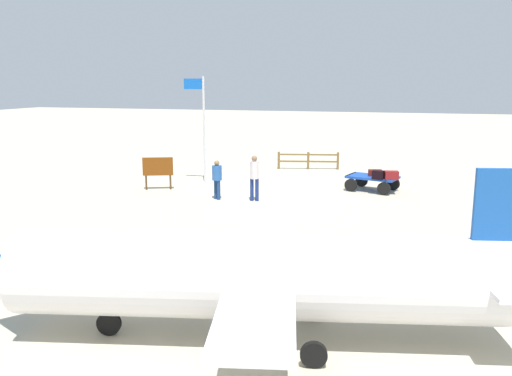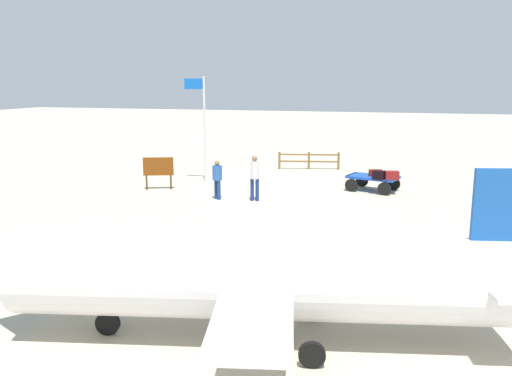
{
  "view_description": "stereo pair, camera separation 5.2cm",
  "coord_description": "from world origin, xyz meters",
  "px_view_note": "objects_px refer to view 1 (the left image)",
  "views": [
    {
      "loc": [
        -5.29,
        22.16,
        4.48
      ],
      "look_at": [
        -0.55,
        6.0,
        1.11
      ],
      "focal_mm": 37.17,
      "sensor_mm": 36.0,
      "label": 1
    },
    {
      "loc": [
        -5.34,
        22.14,
        4.48
      ],
      "look_at": [
        -0.55,
        6.0,
        1.11
      ],
      "focal_mm": 37.17,
      "sensor_mm": 36.0,
      "label": 2
    }
  ],
  "objects_px": {
    "suitcase_grey": "(375,173)",
    "airplane_near": "(245,276)",
    "luggage_cart": "(372,180)",
    "flagpole": "(202,121)",
    "signboard": "(158,168)",
    "suitcase_tan": "(378,175)",
    "worker_trailing": "(254,175)",
    "suitcase_olive": "(391,175)",
    "worker_lead": "(217,176)"
  },
  "relations": [
    {
      "from": "luggage_cart",
      "to": "signboard",
      "type": "distance_m",
      "value": 9.02
    },
    {
      "from": "airplane_near",
      "to": "flagpole",
      "type": "bearing_deg",
      "value": -65.22
    },
    {
      "from": "flagpole",
      "to": "airplane_near",
      "type": "bearing_deg",
      "value": 114.78
    },
    {
      "from": "suitcase_tan",
      "to": "airplane_near",
      "type": "relative_size",
      "value": 0.05
    },
    {
      "from": "luggage_cart",
      "to": "suitcase_grey",
      "type": "distance_m",
      "value": 0.32
    },
    {
      "from": "worker_lead",
      "to": "worker_trailing",
      "type": "height_order",
      "value": "worker_trailing"
    },
    {
      "from": "suitcase_tan",
      "to": "suitcase_olive",
      "type": "bearing_deg",
      "value": -166.81
    },
    {
      "from": "suitcase_olive",
      "to": "worker_trailing",
      "type": "distance_m",
      "value": 5.65
    },
    {
      "from": "worker_lead",
      "to": "flagpole",
      "type": "bearing_deg",
      "value": -59.42
    },
    {
      "from": "luggage_cart",
      "to": "airplane_near",
      "type": "xyz_separation_m",
      "value": [
        1.16,
        14.0,
        0.72
      ]
    },
    {
      "from": "worker_lead",
      "to": "worker_trailing",
      "type": "bearing_deg",
      "value": -174.8
    },
    {
      "from": "airplane_near",
      "to": "signboard",
      "type": "xyz_separation_m",
      "value": [
        7.55,
        -11.7,
        -0.28
      ]
    },
    {
      "from": "suitcase_grey",
      "to": "worker_trailing",
      "type": "height_order",
      "value": "worker_trailing"
    },
    {
      "from": "worker_trailing",
      "to": "flagpole",
      "type": "height_order",
      "value": "flagpole"
    },
    {
      "from": "suitcase_tan",
      "to": "flagpole",
      "type": "bearing_deg",
      "value": -3.55
    },
    {
      "from": "suitcase_tan",
      "to": "suitcase_grey",
      "type": "xyz_separation_m",
      "value": [
        0.15,
        -0.75,
        -0.04
      ]
    },
    {
      "from": "suitcase_grey",
      "to": "suitcase_tan",
      "type": "bearing_deg",
      "value": 101.68
    },
    {
      "from": "worker_lead",
      "to": "flagpole",
      "type": "distance_m",
      "value": 4.12
    },
    {
      "from": "luggage_cart",
      "to": "flagpole",
      "type": "xyz_separation_m",
      "value": [
        7.51,
        0.23,
        2.31
      ]
    },
    {
      "from": "suitcase_olive",
      "to": "airplane_near",
      "type": "height_order",
      "value": "airplane_near"
    },
    {
      "from": "suitcase_olive",
      "to": "airplane_near",
      "type": "relative_size",
      "value": 0.06
    },
    {
      "from": "worker_trailing",
      "to": "airplane_near",
      "type": "distance_m",
      "value": 11.17
    },
    {
      "from": "suitcase_grey",
      "to": "airplane_near",
      "type": "distance_m",
      "value": 14.1
    },
    {
      "from": "suitcase_tan",
      "to": "worker_lead",
      "type": "relative_size",
      "value": 0.31
    },
    {
      "from": "luggage_cart",
      "to": "suitcase_olive",
      "type": "xyz_separation_m",
      "value": [
        -0.8,
        0.58,
        0.33
      ]
    },
    {
      "from": "suitcase_tan",
      "to": "suitcase_grey",
      "type": "distance_m",
      "value": 0.77
    },
    {
      "from": "airplane_near",
      "to": "flagpole",
      "type": "distance_m",
      "value": 15.25
    },
    {
      "from": "suitcase_tan",
      "to": "suitcase_grey",
      "type": "bearing_deg",
      "value": -78.32
    },
    {
      "from": "suitcase_grey",
      "to": "worker_lead",
      "type": "bearing_deg",
      "value": 30.67
    },
    {
      "from": "suitcase_grey",
      "to": "airplane_near",
      "type": "bearing_deg",
      "value": 84.81
    },
    {
      "from": "suitcase_grey",
      "to": "airplane_near",
      "type": "relative_size",
      "value": 0.06
    },
    {
      "from": "luggage_cart",
      "to": "worker_lead",
      "type": "relative_size",
      "value": 1.48
    },
    {
      "from": "suitcase_tan",
      "to": "flagpole",
      "type": "xyz_separation_m",
      "value": [
        7.79,
        -0.48,
        1.97
      ]
    },
    {
      "from": "suitcase_tan",
      "to": "worker_lead",
      "type": "xyz_separation_m",
      "value": [
        5.92,
        2.67,
        0.1
      ]
    },
    {
      "from": "flagpole",
      "to": "suitcase_tan",
      "type": "bearing_deg",
      "value": 176.45
    },
    {
      "from": "signboard",
      "to": "airplane_near",
      "type": "bearing_deg",
      "value": 122.85
    },
    {
      "from": "airplane_near",
      "to": "worker_lead",
      "type": "bearing_deg",
      "value": -67.06
    },
    {
      "from": "suitcase_grey",
      "to": "airplane_near",
      "type": "xyz_separation_m",
      "value": [
        1.27,
        14.04,
        0.43
      ]
    },
    {
      "from": "suitcase_grey",
      "to": "flagpole",
      "type": "distance_m",
      "value": 7.9
    },
    {
      "from": "suitcase_tan",
      "to": "flagpole",
      "type": "distance_m",
      "value": 8.05
    },
    {
      "from": "suitcase_olive",
      "to": "flagpole",
      "type": "distance_m",
      "value": 8.56
    },
    {
      "from": "suitcase_tan",
      "to": "airplane_near",
      "type": "bearing_deg",
      "value": 83.86
    },
    {
      "from": "suitcase_olive",
      "to": "airplane_near",
      "type": "xyz_separation_m",
      "value": [
        1.96,
        13.42,
        0.39
      ]
    },
    {
      "from": "luggage_cart",
      "to": "suitcase_tan",
      "type": "relative_size",
      "value": 4.8
    },
    {
      "from": "suitcase_grey",
      "to": "signboard",
      "type": "xyz_separation_m",
      "value": [
        8.83,
        2.34,
        0.15
      ]
    },
    {
      "from": "luggage_cart",
      "to": "suitcase_olive",
      "type": "relative_size",
      "value": 3.75
    },
    {
      "from": "suitcase_grey",
      "to": "signboard",
      "type": "height_order",
      "value": "signboard"
    },
    {
      "from": "signboard",
      "to": "suitcase_tan",
      "type": "bearing_deg",
      "value": -169.93
    },
    {
      "from": "flagpole",
      "to": "signboard",
      "type": "bearing_deg",
      "value": 60.1
    },
    {
      "from": "suitcase_grey",
      "to": "signboard",
      "type": "relative_size",
      "value": 0.44
    }
  ]
}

